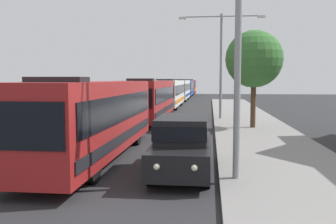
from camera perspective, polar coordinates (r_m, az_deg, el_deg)
name	(u,v)px	position (r m, az deg, el deg)	size (l,w,h in m)	color
bus_lead	(93,116)	(14.80, -11.55, -0.61)	(2.58, 11.37, 3.21)	maroon
bus_second_in_line	(149,99)	(27.85, -2.93, 2.09)	(2.58, 11.57, 3.21)	maroon
bus_middle	(169,93)	(41.21, 0.17, 3.05)	(2.58, 12.35, 3.21)	silver
bus_fourth_in_line	(180,89)	(55.43, 1.83, 3.56)	(2.58, 11.87, 3.21)	silver
bus_rear	(186,87)	(69.02, 2.77, 3.85)	(2.58, 12.32, 3.21)	#284C8C
bus_tail_end	(190,86)	(82.93, 3.41, 4.05)	(2.58, 10.54, 3.21)	maroon
white_suv	(182,143)	(12.19, 2.26, -4.82)	(1.86, 4.88, 1.90)	black
streetlamp_near	(239,2)	(11.31, 10.96, 16.54)	(5.63, 0.28, 8.65)	gray
streetlamp_mid	(221,54)	(28.52, 8.28, 8.94)	(6.46, 0.28, 7.96)	gray
roadside_tree	(254,59)	(23.42, 13.26, 8.00)	(3.53, 3.53, 6.02)	#4C3823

